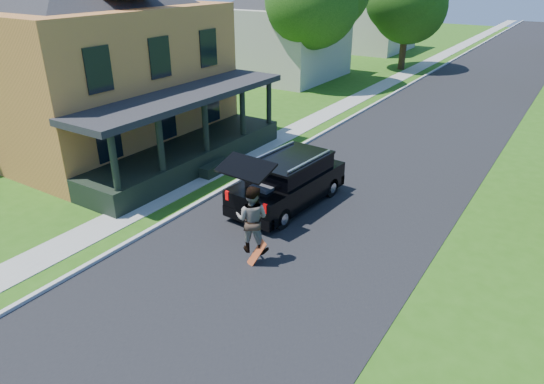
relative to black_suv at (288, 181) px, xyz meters
The scene contains 11 objects.
ground 5.38m from the black_suv, 74.70° to the right, with size 140.00×140.00×0.00m, color #285711.
street 14.98m from the black_suv, 84.63° to the left, with size 8.00×120.00×0.02m, color black.
curb 15.14m from the black_suv, 100.10° to the left, with size 0.15×120.00×0.12m, color #ACACA7.
sidewalk 15.49m from the black_suv, 105.76° to the left, with size 1.30×120.00×0.03m, color gray.
front_walk 8.20m from the black_suv, behind, with size 6.50×1.20×0.03m, color gray.
main_house 12.12m from the black_suv, behind, with size 15.56×15.56×10.10m.
neighbor_house_mid 22.67m from the black_suv, 122.65° to the left, with size 12.78×12.78×8.30m.
neighbor_house_far 37.07m from the black_suv, 109.13° to the left, with size 12.78×12.78×8.30m.
black_suv is the anchor object (origin of this frame).
skateboarder 3.79m from the black_suv, 74.06° to the right, with size 1.14×1.00×1.98m.
skateboard 4.04m from the black_suv, 71.08° to the right, with size 0.61×0.30×0.89m.
Camera 1 is at (6.57, -8.14, 7.69)m, focal length 32.00 mm.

